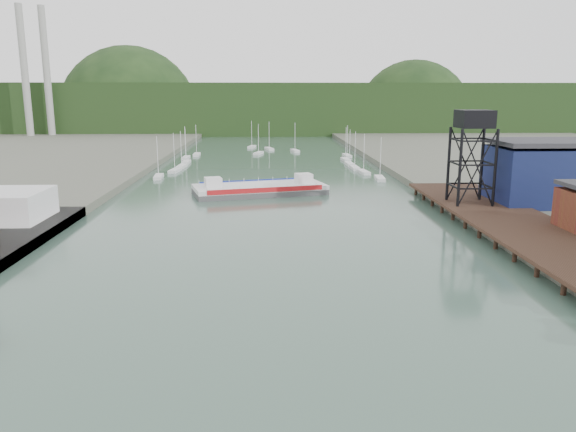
{
  "coord_description": "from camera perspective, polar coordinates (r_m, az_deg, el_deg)",
  "views": [
    {
      "loc": [
        -0.3,
        -37.1,
        20.88
      ],
      "look_at": [
        2.63,
        39.95,
        4.0
      ],
      "focal_mm": 35.0,
      "sensor_mm": 36.0,
      "label": 1
    }
  ],
  "objects": [
    {
      "name": "ground",
      "position": [
        42.58,
        -1.56,
        -17.03
      ],
      "size": [
        600.0,
        600.0,
        0.0
      ],
      "primitive_type": "plane",
      "color": "#2E483E",
      "rests_on": "ground"
    },
    {
      "name": "east_pier",
      "position": [
        92.15,
        21.76,
        -0.43
      ],
      "size": [
        14.0,
        70.0,
        2.45
      ],
      "color": "black",
      "rests_on": "ground"
    },
    {
      "name": "lift_tower",
      "position": [
        101.57,
        18.39,
        8.78
      ],
      "size": [
        6.5,
        6.5,
        16.0
      ],
      "color": "black",
      "rests_on": "east_pier"
    },
    {
      "name": "blue_shed",
      "position": [
        110.22,
        25.06,
        3.99
      ],
      "size": [
        20.5,
        14.5,
        11.3
      ],
      "color": "#0C1838",
      "rests_on": "east_land"
    },
    {
      "name": "marina_sailboats",
      "position": [
        176.76,
        -2.05,
        5.67
      ],
      "size": [
        57.71,
        92.65,
        0.9
      ],
      "color": "silver",
      "rests_on": "ground"
    },
    {
      "name": "smokestacks",
      "position": [
        289.72,
        -24.24,
        13.1
      ],
      "size": [
        11.2,
        8.2,
        60.0
      ],
      "color": "#969792",
      "rests_on": "ground"
    },
    {
      "name": "distant_hills",
      "position": [
        338.64,
        -2.85,
        10.56
      ],
      "size": [
        500.0,
        120.0,
        80.0
      ],
      "color": "black",
      "rests_on": "ground"
    },
    {
      "name": "chain_ferry",
      "position": [
        119.17,
        -2.9,
        2.79
      ],
      "size": [
        29.3,
        17.64,
        3.95
      ],
      "rotation": [
        0.0,
        0.0,
        0.26
      ],
      "color": "#48484B",
      "rests_on": "ground"
    }
  ]
}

